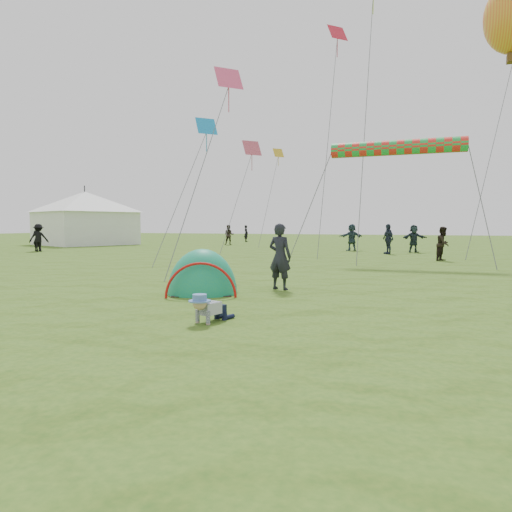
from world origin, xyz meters
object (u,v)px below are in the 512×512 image
(crawling_toddler, at_px, (208,307))
(standing_adult, at_px, (280,257))
(popup_tent, at_px, (202,294))
(event_marquee, at_px, (85,216))

(crawling_toddler, distance_m, standing_adult, 4.33)
(crawling_toddler, bearing_deg, popup_tent, 136.47)
(crawling_toddler, height_order, standing_adult, standing_adult)
(standing_adult, relative_size, event_marquee, 0.25)
(standing_adult, xyz_separation_m, event_marquee, (-22.97, 19.89, 1.51))
(crawling_toddler, xyz_separation_m, event_marquee, (-22.94, 24.18, 2.12))
(standing_adult, height_order, event_marquee, event_marquee)
(standing_adult, bearing_deg, popup_tent, 52.24)
(popup_tent, relative_size, standing_adult, 1.28)
(standing_adult, distance_m, event_marquee, 30.42)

